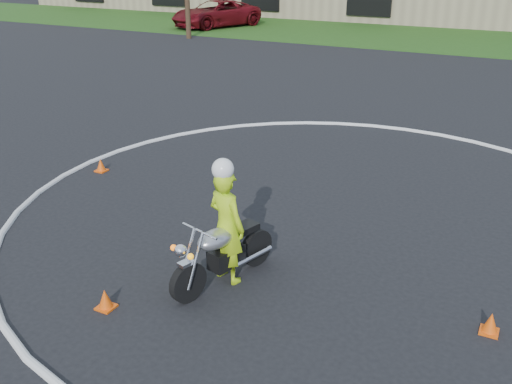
% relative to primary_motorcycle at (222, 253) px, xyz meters
% --- Properties ---
extents(ground, '(120.00, 120.00, 0.00)m').
position_rel_primary_motorcycle_xyz_m(ground, '(0.60, 0.08, -0.51)').
color(ground, black).
rests_on(ground, ground).
extents(grass_strip, '(120.00, 10.00, 0.02)m').
position_rel_primary_motorcycle_xyz_m(grass_strip, '(0.60, 27.08, -0.50)').
color(grass_strip, '#1E4714').
rests_on(grass_strip, ground).
extents(course_markings, '(19.05, 19.05, 0.12)m').
position_rel_primary_motorcycle_xyz_m(course_markings, '(2.77, 4.44, -0.51)').
color(course_markings, silver).
rests_on(course_markings, ground).
extents(primary_motorcycle, '(0.90, 1.96, 1.06)m').
position_rel_primary_motorcycle_xyz_m(primary_motorcycle, '(0.00, 0.00, 0.00)').
color(primary_motorcycle, black).
rests_on(primary_motorcycle, ground).
extents(rider_primary_grp, '(0.74, 0.59, 1.96)m').
position_rel_primary_motorcycle_xyz_m(rider_primary_grp, '(0.01, 0.14, 0.43)').
color(rider_primary_grp, '#AFDE17').
rests_on(rider_primary_grp, ground).
extents(pickup_grp, '(4.69, 6.46, 1.63)m').
position_rel_primary_motorcycle_xyz_m(pickup_grp, '(-15.59, 26.08, 0.30)').
color(pickup_grp, maroon).
rests_on(pickup_grp, ground).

